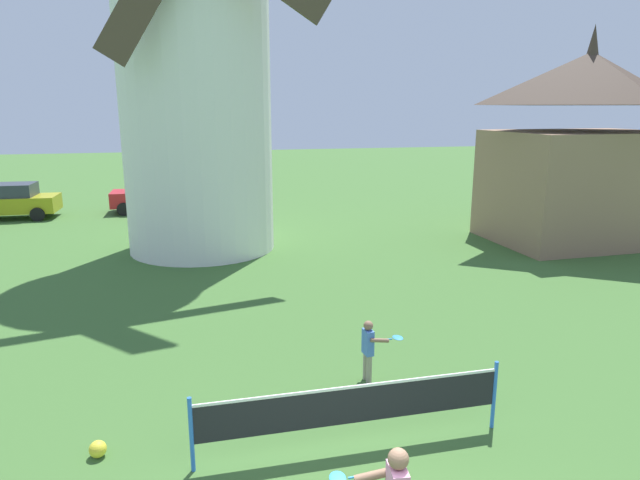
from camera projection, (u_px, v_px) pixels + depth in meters
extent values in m
cylinder|color=white|center=(196.00, 92.00, 18.18)|extent=(4.94, 4.94, 10.64)
cylinder|color=blue|center=(191.00, 435.00, 7.39)|extent=(0.06, 0.06, 1.10)
cylinder|color=blue|center=(494.00, 395.00, 8.41)|extent=(0.06, 0.06, 1.10)
cube|color=black|center=(353.00, 406.00, 7.87)|extent=(4.47, 0.01, 0.55)
cube|color=white|center=(353.00, 387.00, 7.80)|extent=(4.47, 0.02, 0.04)
sphere|color=#89664C|center=(398.00, 459.00, 5.60)|extent=(0.22, 0.22, 0.22)
cylinder|color=#89664C|center=(375.00, 475.00, 5.82)|extent=(0.46, 0.14, 0.17)
cylinder|color=#338CCC|center=(358.00, 476.00, 5.80)|extent=(0.22, 0.05, 0.04)
ellipsoid|color=#338CCC|center=(338.00, 478.00, 5.78)|extent=(0.21, 0.26, 0.03)
cylinder|color=#9E937F|center=(366.00, 366.00, 10.00)|extent=(0.10, 0.10, 0.52)
cylinder|color=#9E937F|center=(369.00, 369.00, 9.87)|extent=(0.10, 0.10, 0.52)
cube|color=#4C7AD1|center=(368.00, 342.00, 9.82)|extent=(0.16, 0.27, 0.46)
sphere|color=#89664C|center=(368.00, 326.00, 9.74)|extent=(0.17, 0.17, 0.17)
cylinder|color=#89664C|center=(364.00, 339.00, 9.97)|extent=(0.07, 0.07, 0.35)
cylinder|color=#89664C|center=(380.00, 340.00, 9.72)|extent=(0.36, 0.11, 0.13)
cylinder|color=#338CCC|center=(387.00, 339.00, 9.76)|extent=(0.22, 0.05, 0.04)
ellipsoid|color=#338CCC|center=(398.00, 338.00, 9.83)|extent=(0.20, 0.26, 0.03)
sphere|color=yellow|center=(98.00, 449.00, 7.79)|extent=(0.24, 0.24, 0.24)
cube|color=#999919|center=(8.00, 204.00, 24.38)|extent=(4.15, 1.84, 0.70)
cube|color=#2D333D|center=(6.00, 190.00, 24.23)|extent=(2.34, 1.57, 0.56)
cylinder|color=black|center=(48.00, 208.00, 25.54)|extent=(0.61, 0.20, 0.60)
cylinder|color=black|center=(38.00, 214.00, 23.92)|extent=(0.61, 0.20, 0.60)
cube|color=red|center=(154.00, 198.00, 26.17)|extent=(3.83, 1.74, 0.70)
cube|color=#2D333D|center=(153.00, 184.00, 26.02)|extent=(2.15, 1.52, 0.56)
cylinder|color=black|center=(183.00, 201.00, 27.34)|extent=(0.60, 0.19, 0.60)
cylinder|color=black|center=(182.00, 207.00, 25.73)|extent=(0.60, 0.19, 0.60)
cylinder|color=black|center=(128.00, 203.00, 26.77)|extent=(0.60, 0.19, 0.60)
cylinder|color=black|center=(124.00, 209.00, 25.16)|extent=(0.60, 0.19, 0.60)
cube|color=#937056|center=(578.00, 187.00, 20.09)|extent=(6.08, 4.51, 4.00)
pyramid|color=#423328|center=(590.00, 79.00, 19.20)|extent=(6.39, 4.74, 1.80)
cone|color=#423328|center=(593.00, 51.00, 18.99)|extent=(0.70, 0.70, 1.80)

